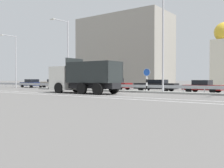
{
  "coord_description": "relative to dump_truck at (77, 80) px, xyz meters",
  "views": [
    {
      "loc": [
        13.73,
        -21.65,
        1.42
      ],
      "look_at": [
        -1.99,
        -0.38,
        0.9
      ],
      "focal_mm": 42.0,
      "sensor_mm": 36.0,
      "label": 1
    }
  ],
  "objects": [
    {
      "name": "parked_car_5",
      "position": [
        10.09,
        7.78,
        -0.68
      ],
      "size": [
        3.84,
        2.1,
        1.29
      ],
      "rotation": [
        0.0,
        0.0,
        -1.59
      ],
      "color": "maroon",
      "rests_on": "ground_plane"
    },
    {
      "name": "dump_truck",
      "position": [
        0.0,
        0.0,
        0.0
      ],
      "size": [
        7.69,
        2.9,
        3.47
      ],
      "rotation": [
        0.0,
        0.0,
        1.59
      ],
      "color": "silver",
      "rests_on": "ground_plane"
    },
    {
      "name": "parked_car_0",
      "position": [
        -17.83,
        7.81,
        -0.65
      ],
      "size": [
        4.42,
        2.2,
        1.35
      ],
      "rotation": [
        0.0,
        0.0,
        1.49
      ],
      "color": "navy",
      "rests_on": "ground_plane"
    },
    {
      "name": "church_tower",
      "position": [
        7.69,
        26.36,
        3.84
      ],
      "size": [
        3.6,
        3.6,
        11.53
      ],
      "color": "silver",
      "rests_on": "ground_plane"
    },
    {
      "name": "background_building_0",
      "position": [
        -7.66,
        19.95,
        4.84
      ],
      "size": [
        16.15,
        8.01,
        12.36
      ],
      "primitive_type": "cube",
      "color": "gray",
      "rests_on": "ground_plane"
    },
    {
      "name": "lane_strip_0",
      "position": [
        1.1,
        -1.78,
        -1.34
      ],
      "size": [
        58.21,
        0.16,
        0.01
      ],
      "primitive_type": "cube",
      "color": "silver",
      "rests_on": "ground_plane"
    },
    {
      "name": "street_lamp_1",
      "position": [
        -6.04,
        4.45,
        3.6
      ],
      "size": [
        0.71,
        2.68,
        8.81
      ],
      "color": "#ADADB2",
      "rests_on": "ground_plane"
    },
    {
      "name": "street_lamp_0",
      "position": [
        -17.66,
        4.62,
        3.22
      ],
      "size": [
        0.7,
        2.6,
        8.07
      ],
      "color": "#ADADB2",
      "rests_on": "ground_plane"
    },
    {
      "name": "parked_car_4",
      "position": [
        4.91,
        7.7,
        -0.64
      ],
      "size": [
        4.84,
        2.27,
        1.33
      ],
      "rotation": [
        0.0,
        0.0,
        1.65
      ],
      "color": "black",
      "rests_on": "ground_plane"
    },
    {
      "name": "parked_car_2",
      "position": [
        -6.56,
        7.91,
        -0.71
      ],
      "size": [
        4.02,
        1.9,
        1.19
      ],
      "rotation": [
        0.0,
        0.0,
        1.54
      ],
      "color": "#B27A14",
      "rests_on": "ground_plane"
    },
    {
      "name": "median_island",
      "position": [
        4.64,
        4.74,
        -1.25
      ],
      "size": [
        32.02,
        1.1,
        0.18
      ],
      "primitive_type": "cube",
      "color": "gray",
      "rests_on": "ground_plane"
    },
    {
      "name": "median_guardrail",
      "position": [
        4.64,
        5.87,
        -0.77
      ],
      "size": [
        58.21,
        0.09,
        0.78
      ],
      "color": "#9EA0A5",
      "rests_on": "ground_plane"
    },
    {
      "name": "lane_strip_1",
      "position": [
        1.1,
        -3.55,
        -1.34
      ],
      "size": [
        58.21,
        0.16,
        0.01
      ],
      "primitive_type": "cube",
      "color": "silver",
      "rests_on": "ground_plane"
    },
    {
      "name": "ground_plane",
      "position": [
        4.64,
        2.76,
        -1.34
      ],
      "size": [
        320.0,
        320.0,
        0.0
      ],
      "primitive_type": "plane",
      "color": "#605E5B"
    },
    {
      "name": "parked_car_1",
      "position": [
        -12.25,
        7.9,
        -0.63
      ],
      "size": [
        4.55,
        1.99,
        1.35
      ],
      "rotation": [
        0.0,
        0.0,
        1.59
      ],
      "color": "gray",
      "rests_on": "ground_plane"
    },
    {
      "name": "parked_car_3",
      "position": [
        -1.04,
        8.14,
        -0.6
      ],
      "size": [
        4.03,
        1.88,
        1.51
      ],
      "rotation": [
        0.0,
        0.0,
        -1.59
      ],
      "color": "maroon",
      "rests_on": "ground_plane"
    },
    {
      "name": "street_lamp_2",
      "position": [
        7.22,
        4.35,
        4.18
      ],
      "size": [
        0.71,
        2.61,
        9.96
      ],
      "color": "#ADADB2",
      "rests_on": "ground_plane"
    },
    {
      "name": "median_road_sign",
      "position": [
        5.33,
        4.74,
        -0.01
      ],
      "size": [
        0.79,
        0.16,
        2.49
      ],
      "color": "white",
      "rests_on": "ground_plane"
    }
  ]
}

